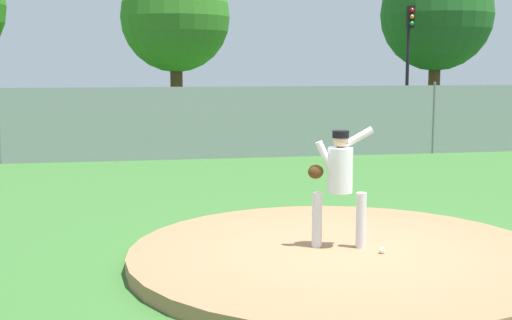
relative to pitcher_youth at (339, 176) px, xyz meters
The scene contains 15 objects.
ground_plane 6.00m from the pitcher_youth, 89.86° to the left, with size 80.00×80.00×0.00m, color #386B2D.
asphalt_strip 14.44m from the pitcher_youth, 89.94° to the left, with size 44.00×7.00×0.01m, color #2B2B2D.
pitchers_mound 1.02m from the pitcher_youth, 82.03° to the right, with size 5.39×5.39×0.18m, color #99704C.
pitcher_youth is the anchor object (origin of this frame).
baseball 1.06m from the pitcher_youth, 40.34° to the right, with size 0.07×0.07×0.07m, color white.
chainlink_fence 9.90m from the pitcher_youth, 89.92° to the left, with size 29.26×0.07×2.02m.
parked_car_teal 16.02m from the pitcher_youth, 112.97° to the left, with size 1.94×4.42×1.67m.
parked_car_charcoal 14.20m from the pitcher_youth, 85.47° to the left, with size 1.99×4.65×1.63m.
parked_car_white 17.92m from the pitcher_youth, 54.36° to the left, with size 2.04×4.74×1.71m.
parked_car_slate 14.72m from the pitcher_youth, 102.98° to the left, with size 2.04×4.29×1.64m.
parked_car_burgundy 15.33m from the pitcher_youth, 71.38° to the left, with size 2.03×4.48×1.74m.
traffic_cone_orange 16.40m from the pitcher_youth, 96.20° to the left, with size 0.40×0.40×0.55m.
traffic_light_far 21.03m from the pitcher_youth, 64.93° to the left, with size 0.28×0.46×4.88m.
tree_tall_centre 22.97m from the pitcher_youth, 91.22° to the left, with size 4.80×4.80×6.96m.
tree_leaning_west 24.60m from the pitcher_youth, 62.46° to the left, with size 5.07×5.07×7.27m.
Camera 1 is at (-2.59, -8.12, 2.50)m, focal length 48.28 mm.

